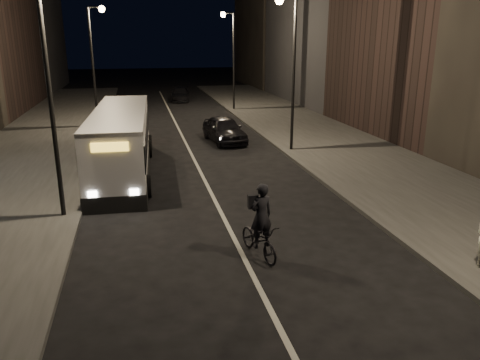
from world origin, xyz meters
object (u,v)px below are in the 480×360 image
car_near (224,129)px  car_far (180,94)px  cyclist_on_bicycle (260,233)px  streetlight_right_mid (289,54)px  streetlight_right_far (231,48)px  city_bus (122,139)px  streetlight_left_far (96,51)px  car_mid (126,117)px  streetlight_left_near (55,65)px

car_near → car_far: car_near is taller
cyclist_on_bicycle → streetlight_right_mid: bearing=54.1°
streetlight_right_far → city_bus: size_ratio=0.72×
streetlight_right_far → streetlight_left_far: (-10.66, -6.00, 0.00)m
car_mid → cyclist_on_bicycle: bearing=92.8°
car_near → streetlight_left_near: bearing=-131.2°
streetlight_left_near → streetlight_left_far: 18.00m
streetlight_right_far → cyclist_on_bicycle: bearing=-99.7°
cyclist_on_bicycle → car_mid: cyclist_on_bicycle is taller
streetlight_right_mid → car_far: bearing=98.9°
streetlight_left_near → car_mid: (1.73, 17.89, -4.66)m
city_bus → car_near: 8.30m
streetlight_right_mid → car_near: 6.42m
city_bus → car_far: size_ratio=2.51×
car_mid → car_near: bearing=125.1°
cyclist_on_bicycle → car_near: (1.92, 15.86, 0.01)m
streetlight_right_mid → car_mid: size_ratio=1.90×
streetlight_left_near → cyclist_on_bicycle: (5.79, -4.46, -4.59)m
streetlight_right_mid → streetlight_right_far: 16.00m
city_bus → streetlight_right_mid: bearing=16.7°
streetlight_right_far → cyclist_on_bicycle: 29.23m
city_bus → car_mid: bearing=92.4°
streetlight_left_far → car_near: (7.72, -6.60, -4.57)m
car_near → streetlight_left_far: bearing=132.4°
streetlight_right_far → car_near: size_ratio=1.76×
streetlight_left_near → streetlight_left_far: (0.00, 18.00, 0.00)m
city_bus → car_mid: 12.21m
streetlight_right_far → streetlight_left_near: size_ratio=1.00×
streetlight_left_far → cyclist_on_bicycle: size_ratio=3.50×
streetlight_right_mid → city_bus: 9.94m
streetlight_left_far → cyclist_on_bicycle: 23.64m
cyclist_on_bicycle → streetlight_right_far: bearing=65.7°
streetlight_left_far → city_bus: streetlight_left_far is taller
streetlight_right_mid → streetlight_right_far: (0.00, 16.00, 0.00)m
streetlight_left_near → city_bus: streetlight_left_near is taller
streetlight_right_far → car_near: (-2.95, -12.60, -4.57)m
streetlight_right_far → car_mid: 11.78m
streetlight_left_near → city_bus: size_ratio=0.72×
cyclist_on_bicycle → car_far: cyclist_on_bicycle is taller
streetlight_right_mid → streetlight_right_far: size_ratio=1.00×
streetlight_left_near → streetlight_right_far: bearing=66.0°
streetlight_left_far → car_mid: 4.97m
streetlight_left_far → car_far: streetlight_left_far is taller
streetlight_right_mid → streetlight_right_far: bearing=90.0°
cyclist_on_bicycle → car_far: (1.16, 36.12, -0.12)m
streetlight_left_near → car_near: 14.51m
streetlight_right_far → car_far: bearing=115.8°
streetlight_left_near → car_mid: size_ratio=1.90×
streetlight_right_far → city_bus: 20.69m
streetlight_right_mid → car_near: size_ratio=1.76×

